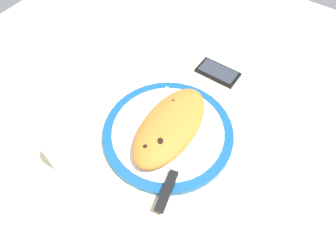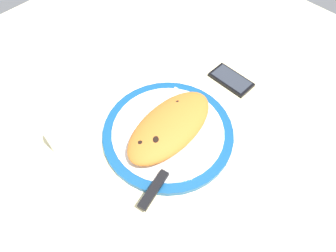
% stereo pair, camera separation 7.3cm
% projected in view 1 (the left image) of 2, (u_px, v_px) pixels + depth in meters
% --- Properties ---
extents(ground_plane, '(1.50, 1.50, 0.03)m').
position_uv_depth(ground_plane, '(168.00, 138.00, 0.77)').
color(ground_plane, beige).
extents(plate, '(0.32, 0.32, 0.02)m').
position_uv_depth(plate, '(168.00, 133.00, 0.75)').
color(plate, navy).
rests_on(plate, ground_plane).
extents(calzone, '(0.27, 0.14, 0.05)m').
position_uv_depth(calzone, '(171.00, 125.00, 0.72)').
color(calzone, orange).
rests_on(calzone, plate).
extents(fork, '(0.17, 0.06, 0.00)m').
position_uv_depth(fork, '(153.00, 116.00, 0.77)').
color(fork, silver).
rests_on(fork, plate).
extents(knife, '(0.22, 0.07, 0.01)m').
position_uv_depth(knife, '(171.00, 180.00, 0.67)').
color(knife, silver).
rests_on(knife, plate).
extents(smartphone, '(0.06, 0.12, 0.01)m').
position_uv_depth(smartphone, '(219.00, 73.00, 0.87)').
color(smartphone, black).
rests_on(smartphone, ground_plane).
extents(water_glass, '(0.08, 0.08, 0.09)m').
position_uv_depth(water_glass, '(64.00, 151.00, 0.69)').
color(water_glass, silver).
rests_on(water_glass, ground_plane).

